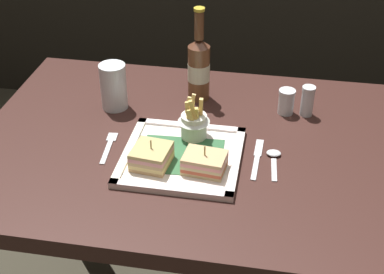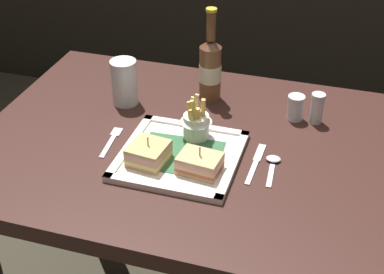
{
  "view_description": "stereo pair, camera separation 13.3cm",
  "coord_description": "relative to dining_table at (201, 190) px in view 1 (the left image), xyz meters",
  "views": [
    {
      "loc": [
        0.18,
        -1.13,
        1.54
      ],
      "look_at": [
        -0.02,
        -0.04,
        0.8
      ],
      "focal_mm": 52.25,
      "sensor_mm": 36.0,
      "label": 1
    },
    {
      "loc": [
        0.3,
        -1.1,
        1.54
      ],
      "look_at": [
        -0.02,
        -0.04,
        0.8
      ],
      "focal_mm": 52.25,
      "sensor_mm": 36.0,
      "label": 2
    }
  ],
  "objects": [
    {
      "name": "sandwich_half_left",
      "position": [
        -0.1,
        -0.12,
        0.18
      ],
      "size": [
        0.09,
        0.1,
        0.07
      ],
      "color": "tan",
      "rests_on": "square_plate"
    },
    {
      "name": "water_glass",
      "position": [
        -0.26,
        0.13,
        0.2
      ],
      "size": [
        0.07,
        0.07,
        0.13
      ],
      "color": "silver",
      "rests_on": "dining_table"
    },
    {
      "name": "dining_table",
      "position": [
        0.0,
        0.0,
        0.0
      ],
      "size": [
        1.13,
        0.78,
        0.76
      ],
      "color": "#381F1A",
      "rests_on": "ground_plane"
    },
    {
      "name": "sandwich_half_right",
      "position": [
        0.03,
        -0.12,
        0.18
      ],
      "size": [
        0.1,
        0.08,
        0.07
      ],
      "color": "tan",
      "rests_on": "square_plate"
    },
    {
      "name": "knife",
      "position": [
        0.14,
        -0.04,
        0.15
      ],
      "size": [
        0.02,
        0.16,
        0.0
      ],
      "color": "silver",
      "rests_on": "dining_table"
    },
    {
      "name": "fork",
      "position": [
        -0.22,
        -0.05,
        0.15
      ],
      "size": [
        0.03,
        0.13,
        0.0
      ],
      "color": "silver",
      "rests_on": "dining_table"
    },
    {
      "name": "salt_shaker",
      "position": [
        0.2,
        0.18,
        0.18
      ],
      "size": [
        0.04,
        0.04,
        0.07
      ],
      "color": "silver",
      "rests_on": "dining_table"
    },
    {
      "name": "spoon",
      "position": [
        0.18,
        -0.04,
        0.16
      ],
      "size": [
        0.04,
        0.12,
        0.01
      ],
      "color": "silver",
      "rests_on": "dining_table"
    },
    {
      "name": "fries_cup",
      "position": [
        -0.02,
        0.01,
        0.21
      ],
      "size": [
        0.08,
        0.08,
        0.11
      ],
      "color": "white",
      "rests_on": "square_plate"
    },
    {
      "name": "square_plate",
      "position": [
        -0.04,
        -0.08,
        0.16
      ],
      "size": [
        0.28,
        0.28,
        0.02
      ],
      "color": "white",
      "rests_on": "dining_table"
    },
    {
      "name": "beer_bottle",
      "position": [
        -0.05,
        0.22,
        0.25
      ],
      "size": [
        0.06,
        0.06,
        0.26
      ],
      "color": "brown",
      "rests_on": "dining_table"
    },
    {
      "name": "pepper_shaker",
      "position": [
        0.25,
        0.18,
        0.19
      ],
      "size": [
        0.04,
        0.04,
        0.08
      ],
      "color": "silver",
      "rests_on": "dining_table"
    }
  ]
}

